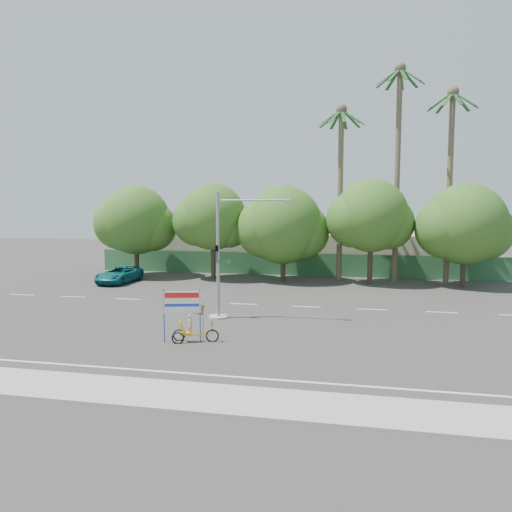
# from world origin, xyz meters

# --- Properties ---
(ground) EXTENTS (120.00, 120.00, 0.00)m
(ground) POSITION_xyz_m (0.00, 0.00, 0.00)
(ground) COLOR #33302D
(ground) RESTS_ON ground
(sidewalk_near) EXTENTS (50.00, 2.40, 0.12)m
(sidewalk_near) POSITION_xyz_m (0.00, -7.50, 0.06)
(sidewalk_near) COLOR gray
(sidewalk_near) RESTS_ON ground
(fence) EXTENTS (38.00, 0.08, 2.00)m
(fence) POSITION_xyz_m (0.00, 21.50, 1.00)
(fence) COLOR #336B3D
(fence) RESTS_ON ground
(building_left) EXTENTS (12.00, 8.00, 4.00)m
(building_left) POSITION_xyz_m (-10.00, 26.00, 2.00)
(building_left) COLOR beige
(building_left) RESTS_ON ground
(building_right) EXTENTS (14.00, 8.00, 3.60)m
(building_right) POSITION_xyz_m (8.00, 26.00, 1.80)
(building_right) COLOR beige
(building_right) RESTS_ON ground
(tree_far_left) EXTENTS (7.14, 6.00, 7.96)m
(tree_far_left) POSITION_xyz_m (-14.05, 18.00, 4.76)
(tree_far_left) COLOR #473828
(tree_far_left) RESTS_ON ground
(tree_left) EXTENTS (6.66, 5.60, 8.07)m
(tree_left) POSITION_xyz_m (-7.05, 18.00, 5.06)
(tree_left) COLOR #473828
(tree_left) RESTS_ON ground
(tree_center) EXTENTS (7.62, 6.40, 7.85)m
(tree_center) POSITION_xyz_m (-1.05, 18.00, 4.47)
(tree_center) COLOR #473828
(tree_center) RESTS_ON ground
(tree_right) EXTENTS (6.90, 5.80, 8.36)m
(tree_right) POSITION_xyz_m (5.95, 18.00, 5.24)
(tree_right) COLOR #473828
(tree_right) RESTS_ON ground
(tree_far_right) EXTENTS (7.38, 6.20, 7.94)m
(tree_far_right) POSITION_xyz_m (12.95, 18.00, 4.64)
(tree_far_right) COLOR #473828
(tree_far_right) RESTS_ON ground
(palm_tall) EXTENTS (3.73, 3.79, 17.45)m
(palm_tall) POSITION_xyz_m (8.00, 19.50, 10.46)
(palm_tall) COLOR #70604C
(palm_tall) RESTS_ON ground
(palm_mid) EXTENTS (3.73, 3.79, 15.45)m
(palm_mid) POSITION_xyz_m (12.00, 19.50, 9.40)
(palm_mid) COLOR #70604C
(palm_mid) RESTS_ON ground
(palm_short) EXTENTS (3.73, 3.79, 14.45)m
(palm_short) POSITION_xyz_m (3.50, 19.50, 8.86)
(palm_short) COLOR #70604C
(palm_short) RESTS_ON ground
(traffic_signal) EXTENTS (4.72, 1.10, 7.00)m
(traffic_signal) POSITION_xyz_m (-2.20, 3.98, 2.92)
(traffic_signal) COLOR gray
(traffic_signal) RESTS_ON ground
(trike_billboard) EXTENTS (2.49, 0.95, 2.51)m
(trike_billboard) POSITION_xyz_m (-2.49, -1.11, 1.01)
(trike_billboard) COLOR black
(trike_billboard) RESTS_ON ground
(pickup_truck) EXTENTS (2.44, 4.97, 1.36)m
(pickup_truck) POSITION_xyz_m (-13.85, 14.35, 0.68)
(pickup_truck) COLOR #0F6369
(pickup_truck) RESTS_ON ground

